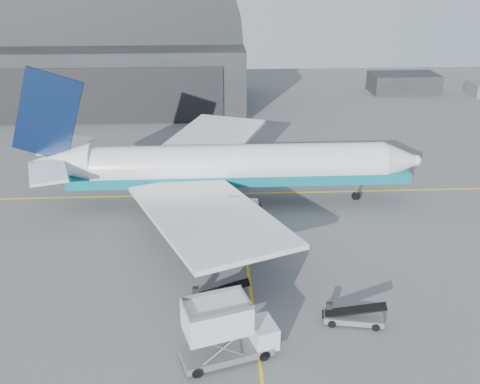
{
  "coord_description": "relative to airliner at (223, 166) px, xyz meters",
  "views": [
    {
      "loc": [
        -3.02,
        -39.74,
        26.48
      ],
      "look_at": [
        -0.33,
        10.29,
        4.5
      ],
      "focal_mm": 40.0,
      "sensor_mm": 36.0,
      "label": 1
    }
  ],
  "objects": [
    {
      "name": "distant_bldg_a",
      "position": [
        39.87,
        54.4,
        -4.56
      ],
      "size": [
        14.0,
        8.0,
        4.0
      ],
      "primitive_type": "cube",
      "color": "black",
      "rests_on": "ground"
    },
    {
      "name": "traffic_cone",
      "position": [
        0.77,
        -11.87,
        -4.33
      ],
      "size": [
        0.34,
        0.34,
        0.49
      ],
      "color": "#FF5708",
      "rests_on": "ground"
    },
    {
      "name": "pushback_tug",
      "position": [
        -1.11,
        -11.85,
        -3.8
      ],
      "size": [
        4.93,
        3.9,
        2.01
      ],
      "rotation": [
        0.0,
        0.0,
        -0.39
      ],
      "color": "black",
      "rests_on": "ground"
    },
    {
      "name": "catering_truck",
      "position": [
        -0.55,
        -26.84,
        -2.16
      ],
      "size": [
        7.34,
        4.43,
        4.74
      ],
      "rotation": [
        0.0,
        0.0,
        0.29
      ],
      "color": "slate",
      "rests_on": "ground"
    },
    {
      "name": "belt_loader_a",
      "position": [
        -0.91,
        -20.1,
        -3.97
      ],
      "size": [
        5.11,
        2.14,
        1.92
      ],
      "rotation": [
        0.0,
        0.0,
        0.09
      ],
      "color": "slate",
      "rests_on": "ground"
    },
    {
      "name": "ground",
      "position": [
        1.87,
        -17.6,
        -4.56
      ],
      "size": [
        200.0,
        200.0,
        0.0
      ],
      "primitive_type": "plane",
      "color": "#565659",
      "rests_on": "ground"
    },
    {
      "name": "taxi_lines",
      "position": [
        1.87,
        -4.94,
        -4.55
      ],
      "size": [
        80.0,
        42.12,
        0.02
      ],
      "color": "yellow",
      "rests_on": "ground"
    },
    {
      "name": "airliner",
      "position": [
        0.0,
        0.0,
        0.0
      ],
      "size": [
        46.43,
        45.03,
        16.3
      ],
      "color": "white",
      "rests_on": "ground"
    },
    {
      "name": "belt_loader_b",
      "position": [
        9.58,
        -23.31,
        -3.98
      ],
      "size": [
        5.03,
        2.42,
        1.88
      ],
      "rotation": [
        0.0,
        0.0,
        -0.18
      ],
      "color": "slate",
      "rests_on": "ground"
    },
    {
      "name": "hangar",
      "position": [
        -20.13,
        47.34,
        4.98
      ],
      "size": [
        50.0,
        28.3,
        28.0
      ],
      "color": "black",
      "rests_on": "ground"
    }
  ]
}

